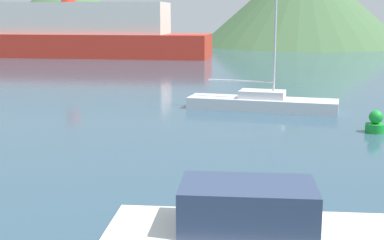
# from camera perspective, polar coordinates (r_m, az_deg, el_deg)

# --- Properties ---
(sailboat_inner) EXTENTS (8.14, 3.78, 9.10)m
(sailboat_inner) POSITION_cam_1_polar(r_m,az_deg,el_deg) (28.77, 7.49, 1.96)
(sailboat_inner) COLOR silver
(sailboat_inner) RESTS_ON ground_plane
(ferry_distant) EXTENTS (34.41, 11.17, 8.03)m
(ferry_distant) POSITION_cam_1_polar(r_m,az_deg,el_deg) (67.07, -12.88, 9.02)
(ferry_distant) COLOR red
(ferry_distant) RESTS_ON ground_plane
(buoy_marker) EXTENTS (0.85, 0.85, 0.98)m
(buoy_marker) POSITION_cam_1_polar(r_m,az_deg,el_deg) (24.23, 18.99, -0.33)
(buoy_marker) COLOR green
(buoy_marker) RESTS_ON ground_plane
(hill_west) EXTENTS (28.73, 28.73, 12.39)m
(hill_west) POSITION_cam_1_polar(r_m,az_deg,el_deg) (96.76, -13.22, 11.57)
(hill_west) COLOR #476B42
(hill_west) RESTS_ON ground_plane
(hill_central) EXTENTS (33.76, 33.76, 14.78)m
(hill_central) POSITION_cam_1_polar(r_m,az_deg,el_deg) (91.40, 11.69, 12.42)
(hill_central) COLOR #476B42
(hill_central) RESTS_ON ground_plane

